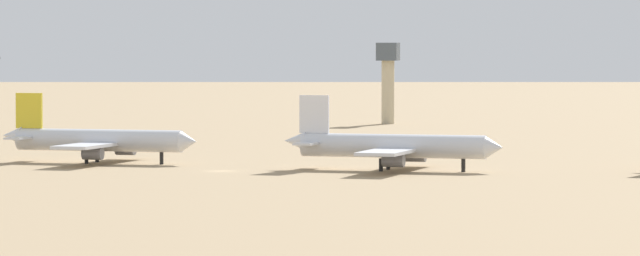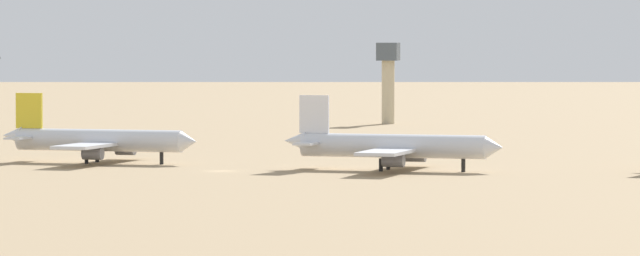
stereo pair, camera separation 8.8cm
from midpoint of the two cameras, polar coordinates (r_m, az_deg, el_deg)
ground at (r=300.94m, az=-2.97°, el=-1.29°), size 4000.00×4000.00×0.00m
ridge_center at (r=1264.58m, az=8.79°, el=3.30°), size 448.62×385.72×75.72m
parked_jet_yellow_3 at (r=322.43m, az=-6.62°, el=-0.37°), size 35.26×29.74×11.64m
parked_jet_white_4 at (r=301.63m, az=2.13°, el=-0.54°), size 35.67×30.08×11.78m
control_tower at (r=477.87m, az=2.04°, el=1.59°), size 5.20×5.20×20.22m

